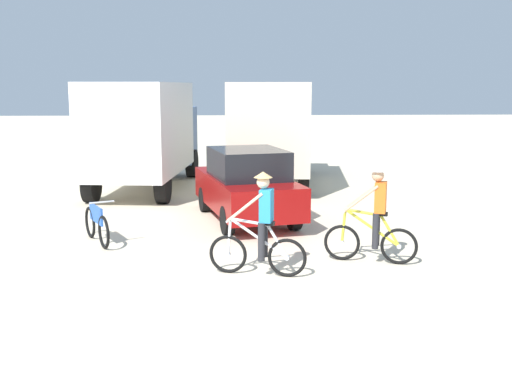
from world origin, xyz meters
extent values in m
plane|color=beige|center=(0.00, 0.00, 0.00)|extent=(120.00, 120.00, 0.00)
cube|color=white|center=(-2.76, 10.03, 2.00)|extent=(2.97, 5.44, 2.70)
cube|color=#4C6B9E|center=(-2.38, 13.41, 1.50)|extent=(2.35, 1.74, 2.00)
cube|color=black|center=(-2.30, 14.11, 1.85)|extent=(2.02, 0.31, 0.80)
cylinder|color=black|center=(-3.41, 13.43, 0.50)|extent=(0.43, 1.03, 1.00)
cylinder|color=black|center=(-1.38, 13.20, 0.50)|extent=(0.43, 1.03, 1.00)
cylinder|color=black|center=(-3.97, 8.47, 0.50)|extent=(0.43, 1.03, 1.00)
cylinder|color=black|center=(-1.94, 8.24, 0.50)|extent=(0.43, 1.03, 1.00)
cube|color=beige|center=(1.32, 10.92, 2.00)|extent=(3.01, 5.45, 2.70)
cube|color=#2D2D33|center=(1.73, 14.29, 1.50)|extent=(2.37, 1.76, 2.00)
cube|color=black|center=(1.82, 14.99, 1.85)|extent=(2.02, 0.32, 0.80)
cylinder|color=black|center=(0.71, 14.32, 0.50)|extent=(0.44, 1.03, 1.00)
cylinder|color=black|center=(2.73, 14.07, 0.50)|extent=(0.44, 1.03, 1.00)
cylinder|color=black|center=(0.10, 9.36, 0.50)|extent=(0.44, 1.03, 1.00)
cylinder|color=black|center=(2.13, 9.12, 0.50)|extent=(0.44, 1.03, 1.00)
cube|color=maroon|center=(0.31, 5.94, 0.70)|extent=(2.64, 4.48, 0.76)
cube|color=black|center=(0.35, 5.80, 1.42)|extent=(2.02, 2.40, 0.68)
cylinder|color=black|center=(-0.74, 7.04, 0.32)|extent=(0.36, 0.67, 0.64)
cylinder|color=black|center=(0.79, 7.39, 0.32)|extent=(0.36, 0.67, 0.64)
cylinder|color=black|center=(-0.16, 4.50, 0.32)|extent=(0.36, 0.67, 0.64)
cylinder|color=black|center=(1.36, 4.85, 0.32)|extent=(0.36, 0.67, 0.64)
torus|color=black|center=(-0.17, 1.66, 0.34)|extent=(0.67, 0.24, 0.68)
cylinder|color=silver|center=(-0.17, 1.66, 0.34)|extent=(0.10, 0.10, 0.08)
torus|color=black|center=(0.84, 1.38, 0.34)|extent=(0.67, 0.24, 0.68)
cylinder|color=silver|center=(0.84, 1.38, 0.34)|extent=(0.10, 0.10, 0.08)
cylinder|color=silver|center=(0.36, 1.51, 0.66)|extent=(1.00, 0.32, 0.68)
cylinder|color=silver|center=(0.20, 1.56, 0.94)|extent=(0.65, 0.23, 0.13)
cylinder|color=silver|center=(0.68, 1.42, 0.62)|extent=(0.39, 0.15, 0.59)
cylinder|color=silver|center=(-0.14, 1.65, 0.66)|extent=(0.11, 0.07, 0.64)
cylinder|color=silver|center=(-0.12, 1.64, 0.98)|extent=(0.17, 0.51, 0.04)
cube|color=black|center=(0.51, 1.47, 0.93)|extent=(0.26, 0.18, 0.06)
cube|color=teal|center=(0.49, 1.47, 1.24)|extent=(0.28, 0.36, 0.56)
sphere|color=beige|center=(0.43, 1.49, 1.64)|extent=(0.22, 0.22, 0.22)
cone|color=tan|center=(0.43, 1.49, 1.77)|extent=(0.32, 0.32, 0.10)
cylinder|color=#26262B|center=(0.40, 1.36, 0.63)|extent=(0.12, 0.12, 0.66)
cylinder|color=#26262B|center=(0.47, 1.61, 0.63)|extent=(0.12, 0.12, 0.66)
cylinder|color=beige|center=(0.12, 1.39, 1.23)|extent=(0.63, 0.18, 0.53)
cylinder|color=beige|center=(0.21, 1.74, 1.23)|extent=(0.61, 0.26, 0.53)
torus|color=black|center=(1.98, 2.35, 0.34)|extent=(0.66, 0.27, 0.68)
cylinder|color=silver|center=(1.98, 2.35, 0.34)|extent=(0.10, 0.10, 0.08)
torus|color=black|center=(2.98, 2.02, 0.34)|extent=(0.66, 0.27, 0.68)
cylinder|color=silver|center=(2.98, 2.02, 0.34)|extent=(0.10, 0.10, 0.08)
cylinder|color=gold|center=(2.50, 2.18, 0.66)|extent=(0.99, 0.37, 0.68)
cylinder|color=gold|center=(2.34, 2.23, 0.94)|extent=(0.64, 0.26, 0.13)
cylinder|color=gold|center=(2.81, 2.07, 0.62)|extent=(0.38, 0.17, 0.59)
cylinder|color=gold|center=(2.00, 2.34, 0.66)|extent=(0.11, 0.08, 0.64)
cylinder|color=silver|center=(2.03, 2.34, 0.98)|extent=(0.20, 0.50, 0.04)
cube|color=black|center=(2.65, 2.13, 0.93)|extent=(0.27, 0.19, 0.06)
cube|color=orange|center=(2.63, 2.14, 1.24)|extent=(0.29, 0.37, 0.56)
sphere|color=tan|center=(2.57, 2.15, 1.64)|extent=(0.22, 0.22, 0.22)
cone|color=silver|center=(2.57, 2.15, 1.77)|extent=(0.32, 0.32, 0.10)
cylinder|color=#26262B|center=(2.53, 2.03, 0.63)|extent=(0.12, 0.12, 0.66)
cylinder|color=#26262B|center=(2.61, 2.28, 0.63)|extent=(0.12, 0.12, 0.66)
cylinder|color=tan|center=(2.25, 2.07, 1.23)|extent=(0.62, 0.21, 0.53)
cylinder|color=tan|center=(2.37, 2.41, 1.23)|extent=(0.60, 0.28, 0.53)
torus|color=black|center=(-2.66, 3.41, 0.34)|extent=(0.36, 0.63, 0.68)
torus|color=black|center=(-3.13, 4.35, 0.34)|extent=(0.36, 0.63, 0.68)
cube|color=blue|center=(-2.89, 3.88, 0.62)|extent=(0.44, 0.82, 0.36)
cylinder|color=silver|center=(-2.68, 3.46, 0.95)|extent=(0.46, 0.26, 0.04)
cube|color=#9E2D2D|center=(0.31, 6.34, 0.27)|extent=(1.15, 1.15, 0.55)
camera|label=1|loc=(-0.22, -8.72, 3.25)|focal=42.95mm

